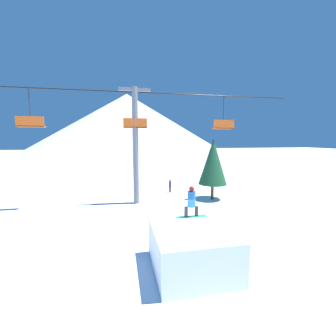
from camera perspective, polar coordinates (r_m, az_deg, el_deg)
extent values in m
plane|color=white|center=(10.06, 4.25, -23.34)|extent=(220.00, 220.00, 0.00)
cone|color=silver|center=(87.00, -10.33, 11.00)|extent=(72.81, 72.81, 21.62)
cube|color=white|center=(9.47, 6.10, -19.71)|extent=(3.04, 3.29, 1.66)
cube|color=silver|center=(10.56, 3.45, -12.01)|extent=(3.04, 0.10, 0.06)
cube|color=#1E9E6B|center=(10.35, 5.94, -12.19)|extent=(1.40, 0.26, 0.03)
cylinder|color=black|center=(10.20, 4.62, -11.04)|extent=(0.16, 0.16, 0.45)
cylinder|color=black|center=(10.34, 7.27, -10.81)|extent=(0.16, 0.16, 0.45)
cylinder|color=#1E5693|center=(10.10, 6.00, -7.84)|extent=(0.36, 0.36, 0.70)
sphere|color=maroon|center=(9.99, 6.03, -5.26)|extent=(0.23, 0.23, 0.23)
cylinder|color=slate|center=(17.79, -8.24, 5.34)|extent=(0.45, 0.45, 9.06)
cube|color=slate|center=(18.16, -8.51, 19.12)|extent=(2.40, 0.24, 0.24)
cylinder|color=black|center=(18.12, -8.50, 18.50)|extent=(25.76, 0.08, 0.08)
cylinder|color=#28282D|center=(18.92, -31.69, 12.97)|extent=(0.06, 0.06, 2.64)
cube|color=#E05619|center=(18.81, -31.41, 8.98)|extent=(1.80, 0.44, 0.08)
cube|color=#E05619|center=(18.66, -31.67, 10.06)|extent=(1.80, 0.08, 0.70)
cylinder|color=#28282D|center=(17.91, -8.41, 14.35)|extent=(0.06, 0.06, 2.64)
cube|color=#E05619|center=(17.80, -8.33, 10.12)|extent=(1.80, 0.44, 0.08)
cube|color=#E05619|center=(17.64, -8.32, 11.28)|extent=(1.80, 0.08, 0.70)
cylinder|color=#28282D|center=(19.75, 13.88, 13.55)|extent=(0.06, 0.06, 2.64)
cube|color=#E05619|center=(19.65, 13.76, 9.72)|extent=(1.80, 0.44, 0.08)
cube|color=#E05619|center=(19.51, 14.03, 10.76)|extent=(1.80, 0.08, 0.70)
cylinder|color=#4C3823|center=(19.75, 11.16, -5.88)|extent=(0.26, 0.26, 1.31)
cone|color=#194728|center=(19.33, 11.35, 1.60)|extent=(2.39, 2.39, 3.85)
cylinder|color=black|center=(21.85, 0.52, -5.61)|extent=(0.17, 0.17, 0.45)
cylinder|color=#471956|center=(21.74, 0.52, -4.27)|extent=(0.24, 0.24, 0.60)
sphere|color=#232328|center=(21.66, 0.52, -3.26)|extent=(0.18, 0.18, 0.18)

